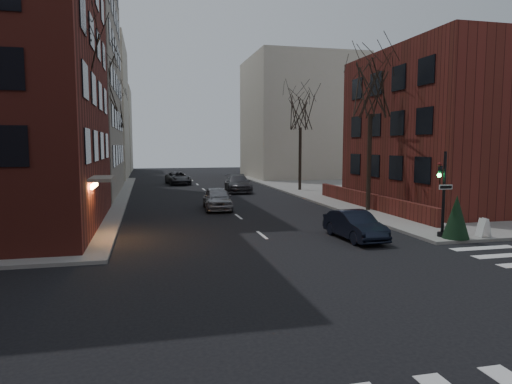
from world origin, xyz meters
TOP-DOWN VIEW (x-y plane):
  - ground at (0.00, 0.00)m, footprint 160.00×160.00m
  - sidewalk_far_right at (29.00, 30.00)m, footprint 44.00×44.00m
  - building_left_tan at (-17.00, 34.00)m, footprint 18.00×18.00m
  - building_right_brick at (16.50, 19.00)m, footprint 12.00×14.00m
  - low_wall_right at (9.30, 19.00)m, footprint 0.35×16.00m
  - building_distant_la at (-15.00, 55.00)m, footprint 14.00×16.00m
  - building_distant_ra at (15.00, 50.00)m, footprint 14.00×14.00m
  - building_distant_lb at (-13.00, 72.00)m, footprint 10.00×12.00m
  - traffic_signal at (7.94, 8.99)m, footprint 0.76×0.44m
  - tree_left_a at (-8.80, 14.00)m, footprint 4.18×4.18m
  - tree_left_b at (-8.80, 26.00)m, footprint 4.40×4.40m
  - tree_left_c at (-8.80, 40.00)m, footprint 3.96×3.96m
  - tree_right_a at (8.80, 18.00)m, footprint 3.96×3.96m
  - tree_right_b at (8.80, 32.00)m, footprint 3.74×3.74m
  - streetlamp_near at (-8.20, 22.00)m, footprint 0.36×0.36m
  - streetlamp_far at (-8.20, 42.00)m, footprint 0.36×0.36m
  - parked_sedan at (4.00, 10.00)m, footprint 1.66×4.17m
  - car_lane_silver at (-0.80, 21.46)m, footprint 2.08×4.65m
  - car_lane_gray at (2.89, 32.79)m, footprint 2.60×5.60m
  - car_lane_far at (-2.08, 42.66)m, footprint 2.94×5.32m
  - sandwich_board at (9.85, 8.50)m, footprint 0.46×0.60m
  - evergreen_shrub at (8.35, 8.50)m, footprint 1.32×1.32m

SIDE VIEW (x-z plane):
  - ground at x=0.00m, z-range 0.00..0.00m
  - sidewalk_far_right at x=29.00m, z-range 0.00..0.15m
  - sandwich_board at x=9.85m, z-range 0.15..1.03m
  - low_wall_right at x=9.30m, z-range 0.15..1.15m
  - parked_sedan at x=4.00m, z-range 0.00..1.35m
  - car_lane_far at x=-2.08m, z-range 0.00..1.41m
  - car_lane_silver at x=-0.80m, z-range 0.00..1.55m
  - car_lane_gray at x=2.89m, z-range 0.00..1.58m
  - evergreen_shrub at x=8.35m, z-range 0.15..2.16m
  - traffic_signal at x=7.94m, z-range -0.09..3.91m
  - streetlamp_near at x=-8.20m, z-range 1.10..7.38m
  - streetlamp_far at x=-8.20m, z-range 1.10..7.38m
  - building_right_brick at x=16.50m, z-range 0.00..11.00m
  - building_distant_lb at x=-13.00m, z-range 0.00..14.00m
  - tree_right_b at x=8.80m, z-range 3.00..12.18m
  - building_distant_ra at x=15.00m, z-range 0.00..16.00m
  - tree_left_c at x=-8.80m, z-range 3.17..12.89m
  - tree_right_a at x=8.80m, z-range 3.17..12.89m
  - tree_left_a at x=-8.80m, z-range 3.34..13.60m
  - tree_left_b at x=-8.80m, z-range 3.51..14.31m
  - building_distant_la at x=-15.00m, z-range 0.00..18.00m
  - building_left_tan at x=-17.00m, z-range 0.00..28.00m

